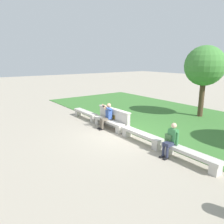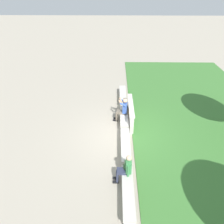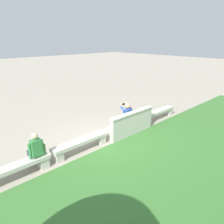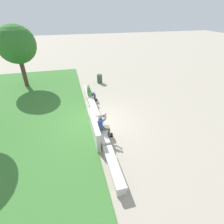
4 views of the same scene
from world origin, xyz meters
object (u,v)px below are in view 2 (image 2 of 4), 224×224
(bench_far, at_px, (128,192))
(bench_near, at_px, (124,116))
(person_distant, at_px, (126,168))
(backpack, at_px, (127,166))
(bench_main, at_px, (123,95))
(person_photographer, at_px, (123,109))
(bench_mid, at_px, (125,146))

(bench_far, bearing_deg, bench_near, 180.00)
(bench_far, height_order, person_distant, person_distant)
(bench_near, height_order, person_distant, person_distant)
(backpack, bearing_deg, bench_near, 179.86)
(bench_main, distance_m, person_photographer, 2.40)
(bench_main, xyz_separation_m, backpack, (6.33, -0.01, 0.32))
(person_distant, bearing_deg, bench_mid, 177.69)
(backpack, bearing_deg, bench_far, 0.61)
(bench_main, distance_m, bench_mid, 4.82)
(bench_far, xyz_separation_m, person_photographer, (-4.87, -0.08, 0.43))
(bench_far, bearing_deg, bench_mid, 180.00)
(bench_mid, height_order, bench_far, same)
(bench_near, xyz_separation_m, bench_mid, (2.41, 0.00, 0.00))
(bench_mid, height_order, person_distant, person_distant)
(backpack, bearing_deg, person_distant, -23.47)
(bench_far, height_order, backpack, backpack)
(person_photographer, relative_size, person_distant, 1.05)
(bench_main, height_order, bench_mid, same)
(bench_near, bearing_deg, bench_mid, 0.00)
(bench_far, bearing_deg, person_photographer, -179.10)
(bench_mid, distance_m, person_photographer, 2.50)
(backpack, bearing_deg, bench_mid, 179.64)
(bench_far, relative_size, backpack, 5.22)
(bench_near, height_order, bench_far, same)
(person_distant, bearing_deg, person_photographer, -179.85)
(person_distant, height_order, backpack, person_distant)
(bench_main, xyz_separation_m, person_photographer, (2.36, -0.08, 0.43))
(bench_mid, xyz_separation_m, person_photographer, (-2.46, -0.08, 0.43))
(bench_near, height_order, person_photographer, person_photographer)
(person_photographer, bearing_deg, bench_far, 0.90)
(person_photographer, height_order, backpack, person_photographer)
(bench_mid, distance_m, person_distant, 1.69)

